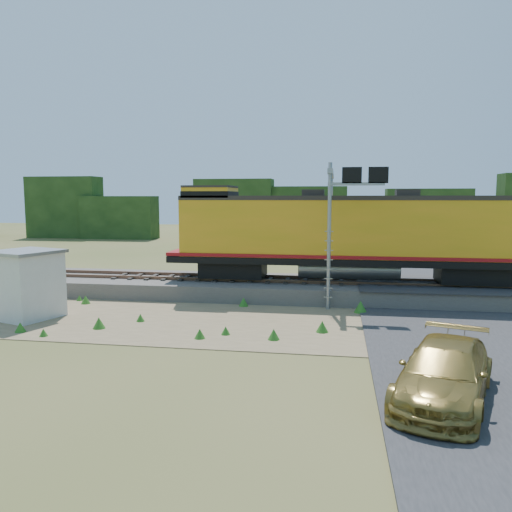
% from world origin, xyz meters
% --- Properties ---
extents(ground, '(140.00, 140.00, 0.00)m').
position_xyz_m(ground, '(0.00, 0.00, 0.00)').
color(ground, '#475123').
rests_on(ground, ground).
extents(ballast, '(70.00, 5.00, 0.80)m').
position_xyz_m(ballast, '(0.00, 6.00, 0.40)').
color(ballast, slate).
rests_on(ballast, ground).
extents(rails, '(70.00, 1.54, 0.16)m').
position_xyz_m(rails, '(0.00, 6.00, 0.88)').
color(rails, brown).
rests_on(rails, ballast).
extents(dirt_shoulder, '(26.00, 8.00, 0.03)m').
position_xyz_m(dirt_shoulder, '(-2.00, 0.50, 0.01)').
color(dirt_shoulder, '#8C7754').
rests_on(dirt_shoulder, ground).
extents(road, '(7.00, 66.00, 0.86)m').
position_xyz_m(road, '(7.00, 0.74, 0.09)').
color(road, '#38383A').
rests_on(road, ground).
extents(tree_line_north, '(130.00, 3.00, 6.50)m').
position_xyz_m(tree_line_north, '(0.00, 38.00, 3.07)').
color(tree_line_north, '#1A3312').
rests_on(tree_line_north, ground).
extents(weed_clumps, '(15.00, 6.20, 0.56)m').
position_xyz_m(weed_clumps, '(-3.50, 0.10, 0.00)').
color(weed_clumps, '#2D6B1E').
rests_on(weed_clumps, ground).
extents(locomotive, '(18.09, 2.76, 4.67)m').
position_xyz_m(locomotive, '(2.79, 6.00, 3.26)').
color(locomotive, black).
rests_on(locomotive, rails).
extents(shed, '(3.06, 3.06, 2.86)m').
position_xyz_m(shed, '(-10.28, -0.41, 1.45)').
color(shed, silver).
rests_on(shed, ground).
extents(signal_gantry, '(2.60, 6.20, 6.55)m').
position_xyz_m(signal_gantry, '(2.43, 5.35, 4.95)').
color(signal_gantry, gray).
rests_on(signal_gantry, ground).
extents(car, '(3.54, 5.36, 1.44)m').
position_xyz_m(car, '(5.14, -6.57, 0.72)').
color(car, olive).
rests_on(car, ground).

